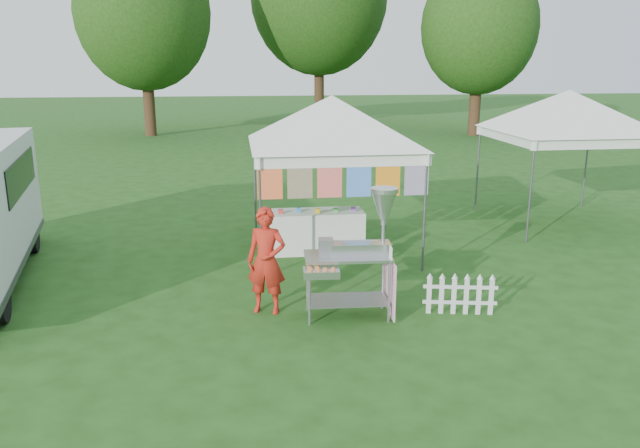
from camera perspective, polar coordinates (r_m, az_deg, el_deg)
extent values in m
plane|color=#1F4513|center=(9.03, 4.40, -8.94)|extent=(120.00, 120.00, 0.00)
cylinder|color=#59595E|center=(10.49, -5.47, 0.48)|extent=(0.04, 0.04, 2.10)
cylinder|color=#59595E|center=(10.95, 9.54, 0.96)|extent=(0.04, 0.04, 2.10)
cylinder|color=#59595E|center=(13.26, -5.96, 3.47)|extent=(0.04, 0.04, 2.10)
cylinder|color=#59595E|center=(13.63, 6.08, 3.77)|extent=(0.04, 0.04, 2.10)
cube|color=white|center=(10.44, 2.25, 5.80)|extent=(3.00, 0.03, 0.22)
cube|color=white|center=(13.22, 0.14, 7.69)|extent=(3.00, 0.03, 0.22)
pyramid|color=white|center=(11.73, 1.10, 11.70)|extent=(4.24, 4.24, 0.90)
cylinder|color=#59595E|center=(10.43, 2.26, 6.23)|extent=(3.00, 0.03, 0.03)
cube|color=#FB1B3D|center=(10.35, -4.62, 4.17)|extent=(0.42, 0.01, 0.70)
cube|color=#FFB70D|center=(10.39, -1.85, 4.24)|extent=(0.42, 0.01, 0.70)
cube|color=#DE1B84|center=(10.45, 0.88, 4.31)|extent=(0.42, 0.01, 0.70)
cube|color=#1A28D4|center=(10.53, 3.58, 4.37)|extent=(0.42, 0.01, 0.70)
cube|color=#DB4718|center=(10.64, 6.23, 4.41)|extent=(0.42, 0.01, 0.70)
cube|color=#35BCC8|center=(10.77, 8.83, 4.45)|extent=(0.42, 0.01, 0.70)
cylinder|color=#59595E|center=(13.30, 18.68, 2.80)|extent=(0.04, 0.04, 2.10)
cylinder|color=#59595E|center=(15.85, 14.22, 4.94)|extent=(0.04, 0.04, 2.10)
cylinder|color=#59595E|center=(17.10, 23.13, 4.90)|extent=(0.04, 0.04, 2.10)
cube|color=white|center=(13.84, 24.33, 6.71)|extent=(3.00, 0.03, 0.22)
cube|color=white|center=(16.30, 19.12, 8.22)|extent=(3.00, 0.03, 0.22)
pyramid|color=white|center=(14.98, 21.88, 11.32)|extent=(4.24, 4.24, 0.90)
cylinder|color=#59595E|center=(13.83, 24.36, 7.04)|extent=(3.00, 0.03, 0.03)
cylinder|color=#382614|center=(32.40, -15.41, 11.29)|extent=(0.56, 0.56, 3.96)
ellipsoid|color=#2E5918|center=(32.44, -15.89, 18.12)|extent=(6.40, 6.40, 7.36)
cylinder|color=#382614|center=(36.42, -0.08, 12.81)|extent=(0.56, 0.56, 4.84)
cylinder|color=#382614|center=(32.36, 14.00, 10.98)|extent=(0.56, 0.56, 3.52)
ellipsoid|color=#2E5918|center=(32.34, 14.39, 17.07)|extent=(5.60, 5.60, 6.44)
cylinder|color=gray|center=(8.75, -0.97, -6.42)|extent=(0.04, 0.04, 0.92)
cylinder|color=gray|center=(8.88, 6.35, -6.18)|extent=(0.04, 0.04, 0.92)
cylinder|color=gray|center=(9.23, -1.15, -5.27)|extent=(0.04, 0.04, 0.92)
cylinder|color=gray|center=(9.36, 5.78, -5.07)|extent=(0.04, 0.04, 0.92)
cube|color=gray|center=(9.11, 2.51, -6.94)|extent=(1.20, 0.65, 0.02)
cube|color=#B7B7BC|center=(8.89, 2.56, -2.95)|extent=(1.26, 0.68, 0.04)
cube|color=#B7B7BC|center=(8.93, 3.70, -2.23)|extent=(0.88, 0.31, 0.15)
cube|color=gray|center=(8.87, 0.56, -2.08)|extent=(0.22, 0.24, 0.22)
cylinder|color=gray|center=(8.88, 5.83, 0.06)|extent=(0.05, 0.05, 0.92)
cone|color=#B7B7BC|center=(8.82, 5.87, 1.67)|extent=(0.39, 0.39, 0.41)
cylinder|color=#B7B7BC|center=(8.78, 5.91, 3.10)|extent=(0.41, 0.41, 0.06)
cube|color=#B7B7BC|center=(8.52, 0.12, -4.46)|extent=(0.51, 0.33, 0.10)
cube|color=#E89CBE|center=(9.13, 6.43, -5.60)|extent=(0.06, 0.77, 0.83)
cube|color=white|center=(8.67, 6.49, -2.65)|extent=(0.02, 0.14, 0.18)
imported|color=#B52316|center=(9.12, -4.92, -3.37)|extent=(0.66, 0.53, 1.59)
cube|color=black|center=(11.94, -25.63, 4.09)|extent=(0.54, 3.00, 0.61)
cylinder|color=black|center=(13.30, -24.98, -0.79)|extent=(0.37, 0.78, 0.75)
cube|color=silver|center=(9.34, 9.94, -6.45)|extent=(0.07, 0.03, 0.56)
cube|color=silver|center=(9.36, 11.04, -6.45)|extent=(0.07, 0.03, 0.56)
cube|color=silver|center=(9.38, 12.13, -6.45)|extent=(0.07, 0.03, 0.56)
cube|color=silver|center=(9.41, 13.22, -6.45)|extent=(0.07, 0.03, 0.56)
cube|color=silver|center=(9.45, 14.31, -6.44)|extent=(0.07, 0.03, 0.56)
cube|color=silver|center=(9.48, 15.38, -6.43)|extent=(0.07, 0.03, 0.56)
cube|color=silver|center=(9.43, 12.65, -7.02)|extent=(1.06, 0.23, 0.05)
cube|color=silver|center=(9.35, 12.73, -5.65)|extent=(1.06, 0.23, 0.05)
cube|color=white|center=(12.13, -0.31, -0.65)|extent=(1.80, 0.70, 0.80)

